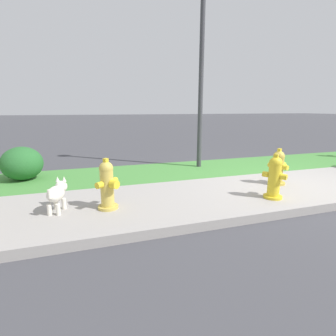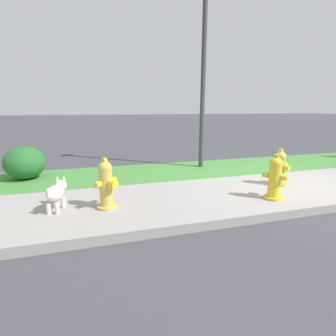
# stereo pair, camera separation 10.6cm
# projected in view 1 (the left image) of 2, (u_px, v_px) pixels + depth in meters

# --- Properties ---
(ground_plane) EXTENTS (120.00, 120.00, 0.00)m
(ground_plane) POSITION_uv_depth(u_px,v_px,m) (300.00, 186.00, 4.88)
(ground_plane) COLOR #424247
(sidewalk_pavement) EXTENTS (18.00, 1.96, 0.01)m
(sidewalk_pavement) POSITION_uv_depth(u_px,v_px,m) (300.00, 185.00, 4.88)
(sidewalk_pavement) COLOR #9E9993
(sidewalk_pavement) RESTS_ON ground
(grass_verge) EXTENTS (18.00, 1.77, 0.01)m
(grass_verge) POSITION_uv_depth(u_px,v_px,m) (243.00, 165.00, 6.60)
(grass_verge) COLOR #47893D
(grass_verge) RESTS_ON ground
(fire_hydrant_across_street) EXTENTS (0.36, 0.39, 0.69)m
(fire_hydrant_across_street) POSITION_uv_depth(u_px,v_px,m) (278.00, 168.00, 4.88)
(fire_hydrant_across_street) COLOR gold
(fire_hydrant_across_street) RESTS_ON ground
(fire_hydrant_at_driveway) EXTENTS (0.34, 0.34, 0.74)m
(fire_hydrant_at_driveway) POSITION_uv_depth(u_px,v_px,m) (107.00, 185.00, 3.66)
(fire_hydrant_at_driveway) COLOR gold
(fire_hydrant_at_driveway) RESTS_ON ground
(fire_hydrant_near_corner) EXTENTS (0.34, 0.35, 0.72)m
(fire_hydrant_near_corner) POSITION_uv_depth(u_px,v_px,m) (274.00, 177.00, 4.11)
(fire_hydrant_near_corner) COLOR yellow
(fire_hydrant_near_corner) RESTS_ON ground
(small_white_dog) EXTENTS (0.30, 0.52, 0.45)m
(small_white_dog) POSITION_uv_depth(u_px,v_px,m) (57.00, 193.00, 3.60)
(small_white_dog) COLOR silver
(small_white_dog) RESTS_ON ground
(street_lamp) EXTENTS (0.32, 0.32, 4.57)m
(street_lamp) POSITION_uv_depth(u_px,v_px,m) (202.00, 34.00, 5.81)
(street_lamp) COLOR #3D3D42
(street_lamp) RESTS_ON ground
(shrub_bush_mid_verge) EXTENTS (0.78, 0.78, 0.67)m
(shrub_bush_mid_verge) POSITION_uv_depth(u_px,v_px,m) (22.00, 163.00, 5.21)
(shrub_bush_mid_verge) COLOR #28662D
(shrub_bush_mid_verge) RESTS_ON ground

